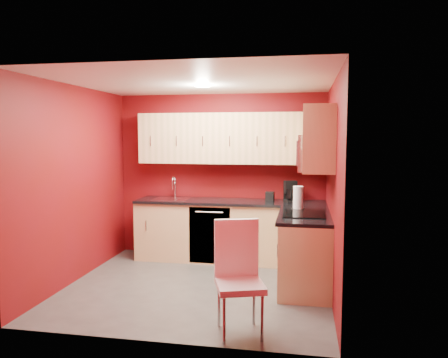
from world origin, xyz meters
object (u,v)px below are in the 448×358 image
(sink, at_px, (172,197))
(microwave, at_px, (315,153))
(paper_towel, at_px, (298,198))
(dining_chair, at_px, (240,279))
(coffee_maker, at_px, (292,192))
(napkin_holder, at_px, (270,196))

(sink, bearing_deg, microwave, -25.60)
(paper_towel, distance_m, dining_chair, 1.90)
(coffee_maker, relative_size, napkin_holder, 2.32)
(microwave, relative_size, sink, 1.46)
(coffee_maker, height_order, napkin_holder, coffee_maker)
(coffee_maker, relative_size, paper_towel, 0.99)
(sink, xyz_separation_m, dining_chair, (1.40, -2.40, -0.41))
(coffee_maker, xyz_separation_m, paper_towel, (0.10, -0.66, 0.00))
(microwave, xyz_separation_m, dining_chair, (-0.69, -1.40, -1.13))
(coffee_maker, xyz_separation_m, napkin_holder, (-0.32, 0.07, -0.09))
(coffee_maker, height_order, paper_towel, paper_towel)
(sink, relative_size, paper_towel, 1.71)
(dining_chair, bearing_deg, sink, 101.94)
(microwave, bearing_deg, sink, 154.40)
(microwave, distance_m, coffee_maker, 1.21)
(paper_towel, bearing_deg, microwave, -61.97)
(sink, xyz_separation_m, paper_towel, (1.90, -0.64, 0.12))
(napkin_holder, relative_size, dining_chair, 0.12)
(coffee_maker, bearing_deg, napkin_holder, 146.66)
(napkin_holder, bearing_deg, sink, -176.83)
(napkin_holder, bearing_deg, dining_chair, -91.87)
(microwave, distance_m, sink, 2.43)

